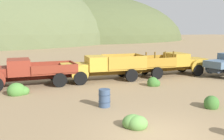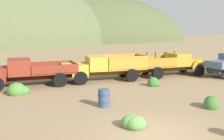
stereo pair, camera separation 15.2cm
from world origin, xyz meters
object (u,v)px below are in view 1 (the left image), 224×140
truck_rust_red (20,72)px  truck_mustard (175,63)px  truck_faded_yellow (99,67)px  oil_drum_by_truck (104,98)px

truck_rust_red → truck_mustard: 12.49m
truck_faded_yellow → oil_drum_by_truck: bearing=78.2°
truck_faded_yellow → oil_drum_by_truck: truck_faded_yellow is taller
truck_faded_yellow → truck_mustard: truck_mustard is taller
oil_drum_by_truck → truck_faded_yellow: bearing=73.0°
oil_drum_by_truck → truck_rust_red: bearing=119.5°
truck_faded_yellow → oil_drum_by_truck: (-1.91, -6.27, -0.58)m
truck_faded_yellow → truck_mustard: 6.89m
truck_mustard → oil_drum_by_truck: size_ratio=7.07×
truck_rust_red → truck_faded_yellow: bearing=178.7°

